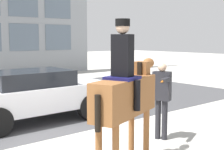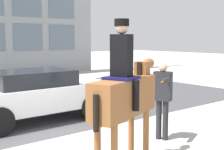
# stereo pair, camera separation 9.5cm
# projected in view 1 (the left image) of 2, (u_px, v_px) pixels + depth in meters

# --- Properties ---
(ground_plane) EXTENTS (80.00, 80.00, 0.00)m
(ground_plane) POSITION_uv_depth(u_px,v_px,m) (65.00, 144.00, 6.92)
(ground_plane) COLOR #B2AFA8
(mounted_horse_lead) EXTENTS (1.94, 0.97, 2.65)m
(mounted_horse_lead) POSITION_uv_depth(u_px,v_px,m) (125.00, 94.00, 5.26)
(mounted_horse_lead) COLOR brown
(mounted_horse_lead) RESTS_ON ground_plane
(pedestrian_bystander) EXTENTS (0.77, 0.70, 1.78)m
(pedestrian_bystander) POSITION_uv_depth(u_px,v_px,m) (162.00, 95.00, 7.13)
(pedestrian_bystander) COLOR #232328
(pedestrian_bystander) RESTS_ON ground_plane
(street_car_near_lane) EXTENTS (4.28, 1.83, 1.45)m
(street_car_near_lane) POSITION_uv_depth(u_px,v_px,m) (33.00, 94.00, 8.73)
(street_car_near_lane) COLOR silver
(street_car_near_lane) RESTS_ON ground_plane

